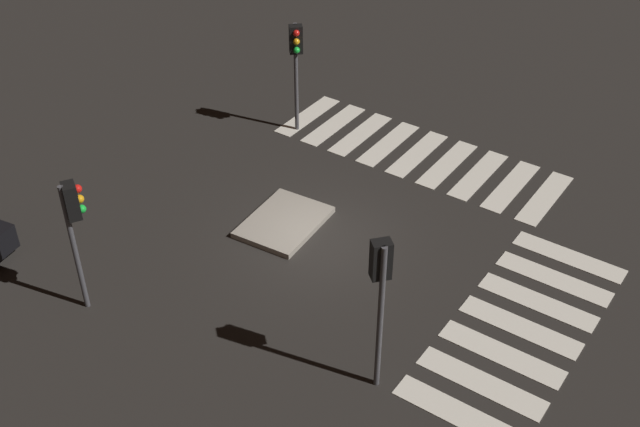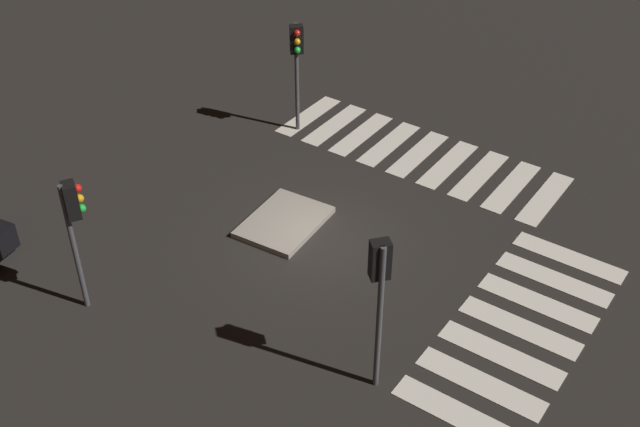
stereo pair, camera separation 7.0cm
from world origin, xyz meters
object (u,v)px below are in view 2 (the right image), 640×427
at_px(traffic_island, 284,222).
at_px(traffic_light_west, 73,216).
at_px(traffic_light_north, 297,52).
at_px(traffic_light_south, 379,279).

relative_size(traffic_island, traffic_light_west, 0.74).
xyz_separation_m(traffic_island, traffic_light_north, (4.70, 2.92, 2.96)).
distance_m(traffic_light_north, traffic_light_west, 10.45).
relative_size(traffic_light_north, traffic_light_west, 1.05).
distance_m(traffic_island, traffic_light_west, 6.71).
xyz_separation_m(traffic_light_south, traffic_light_west, (-2.04, 7.55, -0.25)).
bearing_deg(traffic_island, traffic_light_west, 159.98).
xyz_separation_m(traffic_island, traffic_light_south, (-3.68, -5.47, 3.08)).
distance_m(traffic_light_north, traffic_light_south, 11.86).
xyz_separation_m(traffic_island, traffic_light_west, (-5.71, 2.08, 2.83)).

